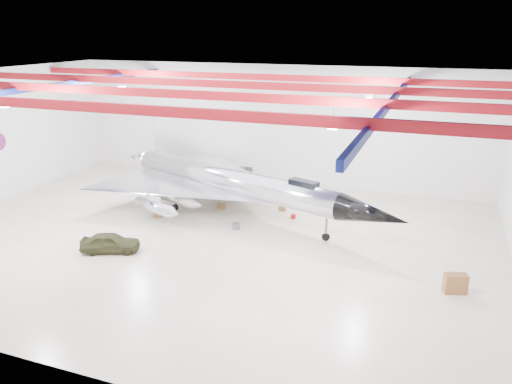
% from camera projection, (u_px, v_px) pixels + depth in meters
% --- Properties ---
extents(floor, '(40.00, 40.00, 0.00)m').
position_uv_depth(floor, '(204.00, 238.00, 35.11)').
color(floor, '#B8AA92').
rests_on(floor, ground).
extents(wall_back, '(40.00, 0.00, 40.00)m').
position_uv_depth(wall_back, '(272.00, 125.00, 46.78)').
color(wall_back, silver).
rests_on(wall_back, floor).
extents(ceiling, '(40.00, 40.00, 0.00)m').
position_uv_depth(ceiling, '(198.00, 79.00, 31.69)').
color(ceiling, '#0A0F38').
rests_on(ceiling, wall_back).
extents(ceiling_structure, '(39.50, 29.50, 1.08)m').
position_uv_depth(ceiling_structure, '(199.00, 90.00, 31.90)').
color(ceiling_structure, maroon).
rests_on(ceiling_structure, ceiling).
extents(jet_aircraft, '(26.50, 19.75, 7.46)m').
position_uv_depth(jet_aircraft, '(230.00, 184.00, 39.23)').
color(jet_aircraft, silver).
rests_on(jet_aircraft, floor).
extents(jeep, '(4.12, 2.86, 1.30)m').
position_uv_depth(jeep, '(110.00, 242.00, 32.80)').
color(jeep, '#313219').
rests_on(jeep, floor).
extents(desk, '(1.37, 0.97, 1.13)m').
position_uv_depth(desk, '(455.00, 284.00, 27.67)').
color(desk, brown).
rests_on(desk, floor).
extents(crate_ply, '(0.67, 0.60, 0.39)m').
position_uv_depth(crate_ply, '(158.00, 214.00, 39.06)').
color(crate_ply, olive).
rests_on(crate_ply, floor).
extents(toolbox_red, '(0.58, 0.51, 0.35)m').
position_uv_depth(toolbox_red, '(232.00, 197.00, 43.21)').
color(toolbox_red, '#A41310').
rests_on(toolbox_red, floor).
extents(engine_drum, '(0.65, 0.65, 0.48)m').
position_uv_depth(engine_drum, '(236.00, 226.00, 36.60)').
color(engine_drum, '#59595B').
rests_on(engine_drum, floor).
extents(parts_bin, '(0.61, 0.51, 0.39)m').
position_uv_depth(parts_bin, '(282.00, 208.00, 40.39)').
color(parts_bin, olive).
rests_on(parts_bin, floor).
extents(crate_small, '(0.37, 0.31, 0.24)m').
position_uv_depth(crate_small, '(150.00, 197.00, 43.43)').
color(crate_small, '#59595B').
rests_on(crate_small, floor).
extents(tool_chest, '(0.48, 0.48, 0.36)m').
position_uv_depth(tool_chest, '(293.00, 216.00, 38.71)').
color(tool_chest, '#A41310').
rests_on(tool_chest, floor).
extents(oil_barrel, '(0.63, 0.53, 0.41)m').
position_uv_depth(oil_barrel, '(222.00, 206.00, 40.90)').
color(oil_barrel, olive).
rests_on(oil_barrel, floor).
extents(spares_box, '(0.54, 0.54, 0.37)m').
position_uv_depth(spares_box, '(276.00, 195.00, 43.70)').
color(spares_box, '#59595B').
rests_on(spares_box, floor).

